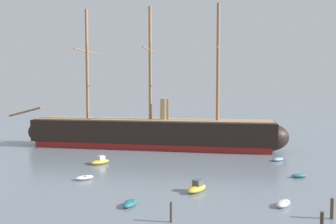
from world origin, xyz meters
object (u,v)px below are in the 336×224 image
object	(u,v)px
dinghy_foreground_right	(283,203)
motorboat_near_centre	(197,188)
mooring_piling_nearest	(171,212)
mooring_piling_midwater	(322,222)
dinghy_foreground_left	(130,203)
dinghy_mid_left	(84,178)
tall_ship	(150,133)
motorboat_alongside_bow	(100,161)
mooring_piling_right_pair	(332,209)
dinghy_mid_right	(299,176)
dinghy_alongside_stern	(278,159)

from	to	relation	value
dinghy_foreground_right	motorboat_near_centre	size ratio (longest dim) A/B	0.77
mooring_piling_nearest	mooring_piling_midwater	bearing A→B (deg)	-18.18
dinghy_foreground_left	dinghy_foreground_right	bearing A→B (deg)	-8.52
motorboat_near_centre	mooring_piling_midwater	size ratio (longest dim) A/B	1.93
dinghy_mid_left	mooring_piling_nearest	distance (m)	21.62
dinghy_foreground_right	mooring_piling_midwater	world-z (taller)	mooring_piling_midwater
dinghy_foreground_left	mooring_piling_nearest	xyz separation A→B (m)	(4.12, -5.66, 0.74)
tall_ship	motorboat_near_centre	xyz separation A→B (m)	(2.93, -36.35, -3.07)
mooring_piling_midwater	tall_ship	bearing A→B (deg)	103.24
motorboat_alongside_bow	tall_ship	bearing A→B (deg)	56.73
dinghy_mid_left	mooring_piling_midwater	bearing A→B (deg)	-43.26
mooring_piling_right_pair	dinghy_mid_right	bearing A→B (deg)	71.61
dinghy_foreground_right	motorboat_alongside_bow	bearing A→B (deg)	130.52
motorboat_alongside_bow	mooring_piling_midwater	bearing A→B (deg)	-56.18
dinghy_foreground_right	motorboat_alongside_bow	size ratio (longest dim) A/B	0.76
mooring_piling_nearest	motorboat_near_centre	bearing A→B (deg)	63.17
motorboat_near_centre	mooring_piling_right_pair	world-z (taller)	mooring_piling_right_pair
dinghy_foreground_right	dinghy_foreground_left	bearing A→B (deg)	171.48
mooring_piling_right_pair	dinghy_mid_left	bearing A→B (deg)	143.99
mooring_piling_midwater	mooring_piling_nearest	bearing A→B (deg)	161.82
tall_ship	motorboat_near_centre	bearing A→B (deg)	-85.39
mooring_piling_right_pair	mooring_piling_nearest	bearing A→B (deg)	174.70
tall_ship	mooring_piling_midwater	world-z (taller)	tall_ship
dinghy_foreground_left	dinghy_alongside_stern	bearing A→B (deg)	36.57
mooring_piling_nearest	mooring_piling_midwater	distance (m)	14.96
dinghy_foreground_left	motorboat_alongside_bow	xyz separation A→B (m)	(-4.70, 24.04, 0.21)
dinghy_mid_right	mooring_piling_midwater	bearing A→B (deg)	-113.67
dinghy_foreground_right	mooring_piling_right_pair	bearing A→B (deg)	-54.25
motorboat_near_centre	mooring_piling_midwater	world-z (taller)	mooring_piling_midwater
dinghy_foreground_right	dinghy_mid_left	world-z (taller)	dinghy_foreground_right
dinghy_foreground_left	mooring_piling_nearest	bearing A→B (deg)	-53.99
dinghy_mid_right	mooring_piling_nearest	size ratio (longest dim) A/B	1.28
dinghy_mid_right	mooring_piling_nearest	bearing A→B (deg)	-146.43
tall_ship	dinghy_foreground_left	xyz separation A→B (m)	(-6.30, -40.80, -3.30)
motorboat_alongside_bow	mooring_piling_right_pair	xyz separation A→B (m)	(26.15, -31.31, 0.59)
motorboat_near_centre	mooring_piling_right_pair	distance (m)	16.94
motorboat_near_centre	dinghy_mid_right	size ratio (longest dim) A/B	1.42
mooring_piling_nearest	mooring_piling_right_pair	bearing A→B (deg)	-5.30
dinghy_foreground_right	mooring_piling_nearest	world-z (taller)	mooring_piling_nearest
mooring_piling_nearest	dinghy_foreground_left	bearing A→B (deg)	126.01
dinghy_foreground_left	motorboat_near_centre	distance (m)	10.25
motorboat_near_centre	motorboat_alongside_bow	bearing A→B (deg)	125.39
motorboat_near_centre	mooring_piling_midwater	bearing A→B (deg)	-58.37
dinghy_mid_left	mooring_piling_midwater	distance (m)	34.21
tall_ship	motorboat_alongside_bow	world-z (taller)	tall_ship
mooring_piling_midwater	dinghy_mid_right	bearing A→B (deg)	66.33
dinghy_alongside_stern	mooring_piling_nearest	bearing A→B (deg)	-132.72
motorboat_near_centre	mooring_piling_nearest	bearing A→B (deg)	-116.83
tall_ship	dinghy_mid_right	bearing A→B (deg)	-56.41
dinghy_foreground_left	motorboat_near_centre	xyz separation A→B (m)	(9.23, 4.44, 0.23)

